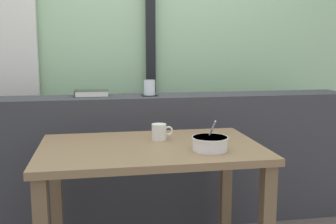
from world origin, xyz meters
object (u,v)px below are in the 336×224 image
(soup_bowl, at_px, (210,144))
(ceramic_mug, at_px, (159,132))
(closed_book, at_px, (91,93))
(breakfast_table, at_px, (151,167))
(juice_glass, at_px, (149,88))
(coaster_square, at_px, (149,95))

(soup_bowl, bearing_deg, ceramic_mug, 128.23)
(closed_book, bearing_deg, breakfast_table, -66.95)
(juice_glass, bearing_deg, closed_book, 174.13)
(ceramic_mug, bearing_deg, soup_bowl, -51.77)
(juice_glass, distance_m, closed_book, 0.37)
(juice_glass, relative_size, closed_book, 0.45)
(coaster_square, xyz_separation_m, closed_book, (-0.37, 0.04, 0.02))
(coaster_square, bearing_deg, breakfast_table, -97.17)
(breakfast_table, xyz_separation_m, juice_glass, (0.08, 0.64, 0.33))
(soup_bowl, bearing_deg, coaster_square, 103.05)
(soup_bowl, bearing_deg, breakfast_table, 151.08)
(soup_bowl, relative_size, ceramic_mug, 1.51)
(closed_book, bearing_deg, soup_bowl, -56.20)
(coaster_square, height_order, closed_book, closed_book)
(juice_glass, bearing_deg, coaster_square, -93.58)
(coaster_square, xyz_separation_m, soup_bowl, (0.18, -0.78, -0.14))
(closed_book, bearing_deg, coaster_square, -5.87)
(breakfast_table, xyz_separation_m, ceramic_mug, (0.06, 0.11, 0.15))
(juice_glass, bearing_deg, breakfast_table, -97.17)
(breakfast_table, bearing_deg, juice_glass, 82.83)
(breakfast_table, xyz_separation_m, coaster_square, (0.08, 0.64, 0.28))
(ceramic_mug, bearing_deg, breakfast_table, -119.39)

